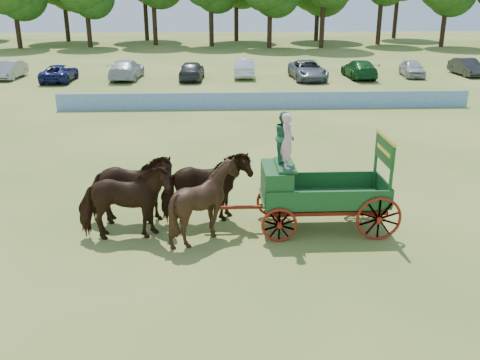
% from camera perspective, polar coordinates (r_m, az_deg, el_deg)
% --- Properties ---
extents(ground, '(160.00, 160.00, 0.00)m').
position_cam_1_polar(ground, '(17.33, 11.41, -5.25)').
color(ground, '#A29549').
rests_on(ground, ground).
extents(horse_lead_left, '(2.92, 1.51, 2.39)m').
position_cam_1_polar(horse_lead_left, '(16.29, -12.20, -2.39)').
color(horse_lead_left, '#321E0E').
rests_on(horse_lead_left, ground).
extents(horse_lead_right, '(2.83, 1.29, 2.39)m').
position_cam_1_polar(horse_lead_right, '(17.30, -11.64, -1.01)').
color(horse_lead_right, '#321E0E').
rests_on(horse_lead_right, ground).
extents(horse_wheel_left, '(2.19, 1.95, 2.39)m').
position_cam_1_polar(horse_wheel_left, '(16.05, -3.72, -2.28)').
color(horse_wheel_left, '#321E0E').
rests_on(horse_wheel_left, ground).
extents(horse_wheel_right, '(3.05, 1.88, 2.39)m').
position_cam_1_polar(horse_wheel_right, '(17.08, -3.67, -0.90)').
color(horse_wheel_right, '#321E0E').
rests_on(horse_wheel_right, ground).
extents(farm_dray, '(6.00, 2.00, 3.82)m').
position_cam_1_polar(farm_dray, '(16.62, 6.50, 0.13)').
color(farm_dray, maroon).
rests_on(farm_dray, ground).
extents(sponsor_banner, '(26.00, 0.08, 1.05)m').
position_cam_1_polar(sponsor_banner, '(34.01, 2.71, 8.46)').
color(sponsor_banner, '#1E58A6').
rests_on(sponsor_banner, ground).
extents(parked_cars, '(45.74, 6.80, 1.60)m').
position_cam_1_polar(parked_cars, '(45.63, -2.76, 11.67)').
color(parked_cars, silver).
rests_on(parked_cars, ground).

